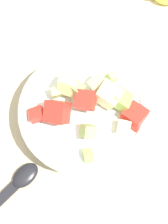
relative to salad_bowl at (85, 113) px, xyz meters
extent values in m
plane|color=silver|center=(0.01, -0.01, -0.05)|extent=(2.40, 2.40, 0.00)
cube|color=tan|center=(0.01, -0.01, -0.05)|extent=(0.51, 0.37, 0.01)
cylinder|color=white|center=(0.00, 0.00, -0.01)|extent=(0.22, 0.22, 0.06)
torus|color=white|center=(0.00, 0.00, 0.02)|extent=(0.24, 0.24, 0.02)
cube|color=beige|center=(-0.02, 0.07, 0.03)|extent=(0.03, 0.03, 0.03)
cube|color=#E5D684|center=(-0.01, -0.05, 0.05)|extent=(0.05, 0.05, 0.04)
cube|color=red|center=(-0.05, 0.07, 0.03)|extent=(0.05, 0.04, 0.04)
cube|color=red|center=(0.00, 0.00, 0.06)|extent=(0.05, 0.05, 0.03)
cube|color=#8CB74C|center=(-0.05, 0.04, 0.04)|extent=(0.04, 0.05, 0.04)
cube|color=#A3CC6B|center=(0.02, -0.06, 0.04)|extent=(0.02, 0.02, 0.02)
cube|color=beige|center=(-0.04, 0.02, 0.05)|extent=(0.05, 0.05, 0.04)
cube|color=#93C160|center=(0.03, 0.04, 0.04)|extent=(0.03, 0.04, 0.04)
cube|color=#93C160|center=(-0.01, -0.03, 0.05)|extent=(0.03, 0.02, 0.03)
cube|color=beige|center=(-0.05, -0.02, 0.04)|extent=(0.04, 0.03, 0.04)
cube|color=#93C160|center=(0.06, 0.07, 0.03)|extent=(0.03, 0.03, 0.03)
cube|color=red|center=(0.07, -0.05, 0.03)|extent=(0.04, 0.04, 0.03)
cube|color=red|center=(0.04, -0.02, 0.05)|extent=(0.06, 0.06, 0.05)
cube|color=#A3CC6B|center=(-0.08, -0.01, 0.03)|extent=(0.02, 0.02, 0.02)
ellipsoid|color=black|center=(0.16, 0.00, -0.04)|extent=(0.06, 0.04, 0.01)
camera|label=1|loc=(0.15, 0.14, 0.59)|focal=53.47mm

